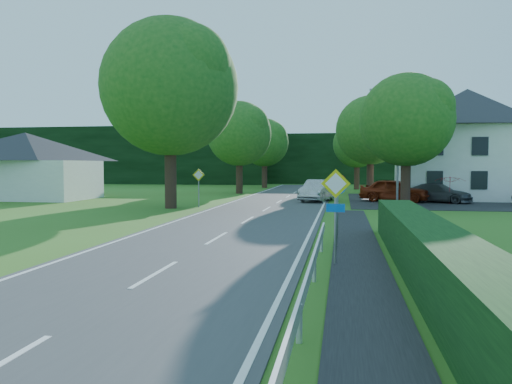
% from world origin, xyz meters
% --- Properties ---
extents(road, '(7.00, 80.00, 0.04)m').
position_xyz_m(road, '(0.00, 20.00, 0.02)').
color(road, '#3E3F41').
rests_on(road, ground).
extents(footpath, '(1.50, 44.00, 0.04)m').
position_xyz_m(footpath, '(4.95, 2.00, 0.02)').
color(footpath, black).
rests_on(footpath, ground).
extents(parking_pad, '(14.00, 16.00, 0.04)m').
position_xyz_m(parking_pad, '(12.00, 33.00, 0.02)').
color(parking_pad, black).
rests_on(parking_pad, ground).
extents(line_edge_left, '(0.12, 80.00, 0.01)m').
position_xyz_m(line_edge_left, '(-3.25, 20.00, 0.04)').
color(line_edge_left, white).
rests_on(line_edge_left, road).
extents(line_edge_right, '(0.12, 80.00, 0.01)m').
position_xyz_m(line_edge_right, '(3.25, 20.00, 0.04)').
color(line_edge_right, white).
rests_on(line_edge_right, road).
extents(line_centre, '(0.12, 80.00, 0.01)m').
position_xyz_m(line_centre, '(0.00, 20.00, 0.04)').
color(line_centre, white).
rests_on(line_centre, road).
extents(tree_main, '(9.40, 9.40, 11.64)m').
position_xyz_m(tree_main, '(-6.00, 24.00, 5.82)').
color(tree_main, '#1B5519').
rests_on(tree_main, ground).
extents(tree_left_far, '(7.00, 7.00, 8.58)m').
position_xyz_m(tree_left_far, '(-5.00, 40.00, 4.29)').
color(tree_left_far, '#1B5519').
rests_on(tree_left_far, ground).
extents(tree_right_far, '(7.40, 7.40, 9.09)m').
position_xyz_m(tree_right_far, '(7.00, 42.00, 4.54)').
color(tree_right_far, '#1B5519').
rests_on(tree_right_far, ground).
extents(tree_left_back, '(6.60, 6.60, 8.07)m').
position_xyz_m(tree_left_back, '(-4.50, 52.00, 4.04)').
color(tree_left_back, '#1B5519').
rests_on(tree_left_back, ground).
extents(tree_right_back, '(6.20, 6.20, 7.56)m').
position_xyz_m(tree_right_back, '(6.00, 50.00, 3.78)').
color(tree_right_back, '#1B5519').
rests_on(tree_right_back, ground).
extents(tree_right_mid, '(7.00, 7.00, 8.58)m').
position_xyz_m(tree_right_mid, '(8.50, 28.00, 4.29)').
color(tree_right_mid, '#1B5519').
rests_on(tree_right_mid, ground).
extents(treeline_left, '(44.00, 6.00, 8.00)m').
position_xyz_m(treeline_left, '(-28.00, 62.00, 4.00)').
color(treeline_left, black).
rests_on(treeline_left, ground).
extents(treeline_right, '(30.00, 5.00, 7.00)m').
position_xyz_m(treeline_right, '(8.00, 66.00, 3.50)').
color(treeline_right, black).
rests_on(treeline_right, ground).
extents(bungalow_left, '(11.00, 6.50, 5.20)m').
position_xyz_m(bungalow_left, '(-20.00, 30.00, 2.71)').
color(bungalow_left, silver).
rests_on(bungalow_left, ground).
extents(house_white, '(10.60, 8.40, 8.60)m').
position_xyz_m(house_white, '(14.00, 36.00, 4.41)').
color(house_white, silver).
rests_on(house_white, ground).
extents(streetlight, '(2.03, 0.18, 8.00)m').
position_xyz_m(streetlight, '(8.06, 30.00, 4.46)').
color(streetlight, gray).
rests_on(streetlight, ground).
extents(sign_priority_right, '(0.78, 0.09, 2.59)m').
position_xyz_m(sign_priority_right, '(4.30, 7.98, 1.80)').
color(sign_priority_right, gray).
rests_on(sign_priority_right, ground).
extents(sign_roundabout, '(0.64, 0.08, 2.37)m').
position_xyz_m(sign_roundabout, '(4.30, 10.98, 1.67)').
color(sign_roundabout, gray).
rests_on(sign_roundabout, ground).
extents(sign_speed_limit, '(0.64, 0.11, 2.37)m').
position_xyz_m(sign_speed_limit, '(4.30, 12.97, 1.77)').
color(sign_speed_limit, gray).
rests_on(sign_speed_limit, ground).
extents(sign_priority_left, '(0.78, 0.09, 2.44)m').
position_xyz_m(sign_priority_left, '(-4.50, 24.98, 1.72)').
color(sign_priority_left, gray).
rests_on(sign_priority_left, ground).
extents(moving_car, '(2.65, 4.97, 1.56)m').
position_xyz_m(moving_car, '(2.70, 31.07, 0.82)').
color(moving_car, '#B9BABE').
rests_on(moving_car, road).
extents(motorcycle, '(0.81, 1.92, 0.98)m').
position_xyz_m(motorcycle, '(1.65, 36.27, 0.53)').
color(motorcycle, black).
rests_on(motorcycle, road).
extents(parked_car_red, '(5.20, 3.35, 1.65)m').
position_xyz_m(parked_car_red, '(8.15, 31.49, 0.86)').
color(parked_car_red, maroon).
rests_on(parked_car_red, parking_pad).
extents(parked_car_grey, '(4.88, 3.80, 1.32)m').
position_xyz_m(parked_car_grey, '(11.14, 31.31, 0.70)').
color(parked_car_grey, '#48494D').
rests_on(parked_car_grey, parking_pad).
extents(parasol, '(2.24, 2.27, 1.90)m').
position_xyz_m(parasol, '(11.69, 30.18, 0.99)').
color(parasol, red).
rests_on(parasol, parking_pad).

